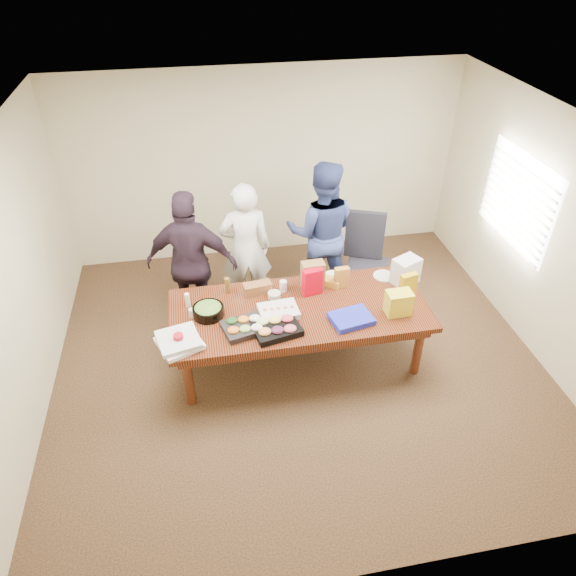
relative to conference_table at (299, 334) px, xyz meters
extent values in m
cube|color=#47301E|center=(0.00, 0.00, -0.39)|extent=(5.50, 5.00, 0.02)
cube|color=white|center=(0.00, 0.00, 2.33)|extent=(5.50, 5.00, 0.02)
cube|color=beige|center=(0.00, 2.50, 0.98)|extent=(5.50, 0.04, 2.70)
cube|color=beige|center=(0.00, -2.50, 0.98)|extent=(5.50, 0.04, 2.70)
cube|color=beige|center=(-2.75, 0.00, 0.98)|extent=(0.04, 5.00, 2.70)
cube|color=beige|center=(2.75, 0.00, 0.98)|extent=(0.04, 5.00, 2.70)
cube|color=white|center=(2.72, 0.60, 1.12)|extent=(0.03, 1.40, 1.10)
cube|color=beige|center=(2.68, 0.60, 1.12)|extent=(0.04, 1.36, 1.00)
cube|color=#4C1C0F|center=(0.00, 0.00, 0.00)|extent=(2.80, 1.20, 0.75)
cube|color=black|center=(1.08, 0.90, 0.22)|extent=(0.78, 0.78, 1.18)
imported|color=white|center=(-0.45, 1.12, 0.50)|extent=(0.64, 0.43, 1.75)
imported|color=navy|center=(0.54, 1.24, 0.57)|extent=(1.06, 0.91, 1.88)
imported|color=black|center=(-1.11, 0.85, 0.54)|extent=(1.14, 0.69, 1.82)
cube|color=black|center=(-0.62, -0.25, 0.41)|extent=(0.50, 0.44, 0.07)
cube|color=black|center=(-0.31, -0.33, 0.41)|extent=(0.54, 0.46, 0.07)
cube|color=silver|center=(-0.24, -0.06, 0.41)|extent=(0.44, 0.34, 0.07)
cylinder|color=black|center=(-0.97, 0.06, 0.43)|extent=(0.41, 0.41, 0.11)
cube|color=#1E27C1|center=(0.50, -0.31, 0.41)|extent=(0.48, 0.39, 0.06)
cube|color=red|center=(0.20, 0.24, 0.53)|extent=(0.23, 0.13, 0.32)
cube|color=gold|center=(1.23, 0.00, 0.52)|extent=(0.21, 0.12, 0.29)
cube|color=#C17E2F|center=(0.55, 0.31, 0.50)|extent=(0.17, 0.08, 0.25)
cylinder|color=silver|center=(-0.11, 0.35, 0.44)|extent=(0.09, 0.09, 0.13)
cylinder|color=gold|center=(0.31, 0.37, 0.47)|extent=(0.07, 0.07, 0.18)
cylinder|color=brown|center=(-0.73, 0.43, 0.47)|extent=(0.07, 0.07, 0.19)
cylinder|color=#F7F4C4|center=(-1.18, 0.26, 0.46)|extent=(0.06, 0.06, 0.16)
cube|color=gold|center=(0.43, 0.37, 0.42)|extent=(0.29, 0.26, 0.08)
cube|color=brown|center=(-0.40, 0.36, 0.44)|extent=(0.33, 0.18, 0.13)
cube|color=brown|center=(0.23, 0.35, 0.54)|extent=(0.26, 0.16, 0.33)
cylinder|color=#AD131E|center=(-1.29, -0.36, 0.44)|extent=(0.11, 0.11, 0.13)
cylinder|color=silver|center=(-1.30, -0.22, 0.42)|extent=(0.07, 0.07, 0.10)
cylinder|color=silver|center=(-1.14, 0.07, 0.42)|extent=(0.07, 0.07, 0.10)
cube|color=white|center=(-1.29, -0.36, 0.40)|extent=(0.52, 0.52, 0.05)
cube|color=silver|center=(-1.29, -0.36, 0.44)|extent=(0.48, 0.48, 0.05)
cylinder|color=silver|center=(1.10, 0.41, 0.38)|extent=(0.24, 0.24, 0.01)
cylinder|color=white|center=(0.52, 0.50, 0.38)|extent=(0.30, 0.30, 0.02)
cylinder|color=silver|center=(0.52, 0.37, 0.41)|extent=(0.16, 0.16, 0.06)
cylinder|color=beige|center=(-0.23, 0.25, 0.40)|extent=(0.16, 0.16, 0.06)
cube|color=silver|center=(1.30, 0.26, 0.53)|extent=(0.35, 0.31, 0.31)
cube|color=yellow|center=(1.02, -0.27, 0.51)|extent=(0.27, 0.19, 0.27)
camera|label=1|loc=(-0.93, -4.35, 3.90)|focal=32.55mm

